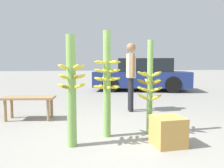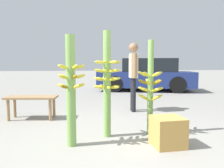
% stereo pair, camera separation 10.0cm
% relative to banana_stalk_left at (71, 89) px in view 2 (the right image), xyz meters
% --- Properties ---
extents(ground_plane, '(80.00, 80.00, 0.00)m').
position_rel_banana_stalk_left_xyz_m(ground_plane, '(0.60, -0.07, -0.81)').
color(ground_plane, gray).
extents(banana_stalk_left, '(0.41, 0.41, 1.56)m').
position_rel_banana_stalk_left_xyz_m(banana_stalk_left, '(0.00, 0.00, 0.00)').
color(banana_stalk_left, '#7AA851').
rests_on(banana_stalk_left, ground_plane).
extents(banana_stalk_center, '(0.44, 0.44, 1.68)m').
position_rel_banana_stalk_left_xyz_m(banana_stalk_center, '(0.56, 0.30, 0.07)').
color(banana_stalk_center, '#7AA851').
rests_on(banana_stalk_center, ground_plane).
extents(banana_stalk_right, '(0.44, 0.44, 1.55)m').
position_rel_banana_stalk_left_xyz_m(banana_stalk_right, '(1.28, 0.28, -0.02)').
color(banana_stalk_right, '#7AA851').
rests_on(banana_stalk_right, ground_plane).
extents(vendor_person, '(0.23, 0.57, 1.68)m').
position_rel_banana_stalk_left_xyz_m(vendor_person, '(1.52, 2.07, 0.21)').
color(vendor_person, black).
rests_on(vendor_person, ground_plane).
extents(market_bench, '(1.10, 0.61, 0.48)m').
position_rel_banana_stalk_left_xyz_m(market_bench, '(-0.81, 1.72, -0.41)').
color(market_bench, '#99754C').
rests_on(market_bench, ground_plane).
extents(parked_car, '(4.48, 2.97, 1.42)m').
position_rel_banana_stalk_left_xyz_m(parked_car, '(3.35, 6.19, -0.12)').
color(parked_car, navy).
rests_on(parked_car, ground_plane).
extents(produce_crate, '(0.42, 0.42, 0.42)m').
position_rel_banana_stalk_left_xyz_m(produce_crate, '(1.33, -0.28, -0.60)').
color(produce_crate, '#C69347').
rests_on(produce_crate, ground_plane).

